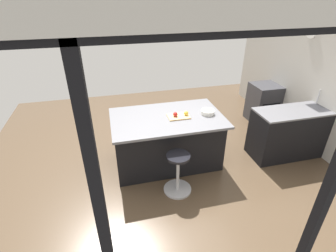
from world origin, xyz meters
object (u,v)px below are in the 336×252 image
oven_range (263,103)px  apple_yellow (186,113)px  fruit_bowl (208,112)px  cutting_board (179,116)px  kitchen_island (167,140)px  stool_by_window (178,174)px  apple_red (175,114)px

oven_range → apple_yellow: apple_yellow is taller
fruit_bowl → cutting_board: bearing=-0.9°
oven_range → kitchen_island: size_ratio=0.48×
stool_by_window → oven_range: bearing=-144.8°
cutting_board → apple_yellow: bearing=-179.2°
apple_yellow → apple_red: 0.19m
stool_by_window → fruit_bowl: size_ratio=3.00×
kitchen_island → stool_by_window: size_ratio=2.74×
oven_range → stool_by_window: 3.18m
oven_range → fruit_bowl: 2.30m
oven_range → cutting_board: bearing=25.8°
cutting_board → fruit_bowl: 0.51m
cutting_board → apple_red: size_ratio=4.85×
apple_yellow → cutting_board: bearing=0.8°
stool_by_window → apple_red: (-0.13, -0.67, 0.69)m
apple_red → cutting_board: bearing=178.2°
stool_by_window → cutting_board: cutting_board is taller
kitchen_island → apple_red: bearing=144.5°
apple_yellow → apple_red: apple_red is taller
kitchen_island → stool_by_window: 0.77m
oven_range → stool_by_window: bearing=35.2°
oven_range → fruit_bowl: (1.90, 1.17, 0.55)m
apple_red → kitchen_island: bearing=-35.5°
cutting_board → kitchen_island: bearing=-26.6°
apple_red → fruit_bowl: size_ratio=0.33×
kitchen_island → stool_by_window: bearing=89.4°
apple_yellow → apple_red: (0.19, 0.00, 0.00)m
stool_by_window → apple_yellow: (-0.32, -0.67, 0.69)m
apple_red → fruit_bowl: apple_red is taller
kitchen_island → apple_yellow: bearing=164.0°
kitchen_island → fruit_bowl: fruit_bowl is taller
stool_by_window → cutting_board: bearing=-106.0°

